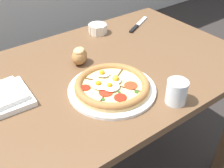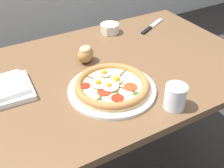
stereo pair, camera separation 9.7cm
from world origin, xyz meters
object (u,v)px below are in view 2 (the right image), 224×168
(ramekin_bowl, at_px, (110,28))
(napkin_folded, at_px, (1,90))
(water_glass, at_px, (175,98))
(knife_spare, at_px, (152,26))
(bread_piece_near, at_px, (86,54))
(pizza, at_px, (112,86))
(dining_table, at_px, (79,98))

(ramekin_bowl, xyz_separation_m, napkin_folded, (-0.57, -0.24, -0.01))
(ramekin_bowl, relative_size, water_glass, 1.13)
(napkin_folded, height_order, knife_spare, napkin_folded)
(ramekin_bowl, xyz_separation_m, bread_piece_near, (-0.22, -0.19, 0.01))
(ramekin_bowl, height_order, napkin_folded, ramekin_bowl)
(pizza, xyz_separation_m, knife_spare, (0.44, 0.37, -0.02))
(bread_piece_near, bearing_deg, water_glass, -72.24)
(bread_piece_near, bearing_deg, dining_table, -132.10)
(bread_piece_near, relative_size, knife_spare, 0.50)
(knife_spare, distance_m, water_glass, 0.62)
(napkin_folded, xyz_separation_m, water_glass, (0.48, -0.35, 0.02))
(pizza, distance_m, bread_piece_near, 0.23)
(dining_table, distance_m, knife_spare, 0.57)
(napkin_folded, bearing_deg, dining_table, -7.28)
(dining_table, xyz_separation_m, knife_spare, (0.51, 0.23, 0.10))
(dining_table, xyz_separation_m, bread_piece_near, (0.08, 0.09, 0.14))
(pizza, distance_m, knife_spare, 0.57)
(napkin_folded, height_order, water_glass, water_glass)
(dining_table, bearing_deg, ramekin_bowl, 43.02)
(dining_table, bearing_deg, bread_piece_near, 47.90)
(pizza, height_order, water_glass, water_glass)
(water_glass, bearing_deg, knife_spare, 60.32)
(ramekin_bowl, distance_m, bread_piece_near, 0.29)
(pizza, height_order, knife_spare, pizza)
(dining_table, distance_m, ramekin_bowl, 0.42)
(ramekin_bowl, height_order, water_glass, water_glass)
(napkin_folded, distance_m, bread_piece_near, 0.35)
(dining_table, relative_size, napkin_folded, 6.72)
(napkin_folded, distance_m, water_glass, 0.59)
(ramekin_bowl, height_order, knife_spare, ramekin_bowl)
(knife_spare, bearing_deg, dining_table, 176.68)
(dining_table, height_order, bread_piece_near, bread_piece_near)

